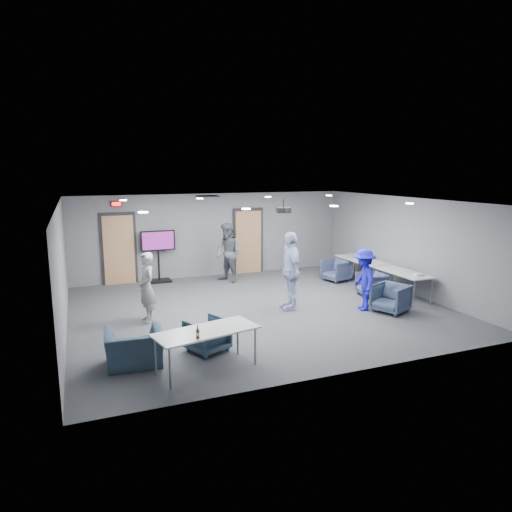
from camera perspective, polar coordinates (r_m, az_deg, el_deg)
name	(u,v)px	position (r m, az deg, el deg)	size (l,w,h in m)	color
floor	(259,309)	(11.58, 0.37, -6.58)	(9.00, 9.00, 0.00)	#393D41
ceiling	(259,201)	(11.09, 0.39, 6.86)	(9.00, 9.00, 0.00)	silver
wall_back	(213,235)	(14.99, -5.35, 2.63)	(9.00, 0.02, 2.70)	slate
wall_front	(349,297)	(7.79, 11.49, -5.10)	(9.00, 0.02, 2.70)	slate
wall_left	(62,271)	(10.48, -23.11, -1.69)	(0.02, 8.00, 2.70)	slate
wall_right	(406,245)	(13.57, 18.30, 1.29)	(0.02, 8.00, 2.70)	slate
door_left	(119,249)	(14.45, -16.77, 0.79)	(1.06, 0.17, 2.24)	black
door_right	(248,242)	(15.37, -0.98, 1.81)	(1.06, 0.17, 2.24)	black
exit_sign	(116,204)	(14.27, -17.06, 6.25)	(0.32, 0.08, 0.16)	black
hvac_diffuser	(208,196)	(13.58, -6.05, 7.45)	(0.60, 0.60, 0.03)	black
downlights	(259,202)	(11.09, 0.39, 6.79)	(6.18, 3.78, 0.02)	white
person_a	(147,287)	(10.71, -13.50, -3.84)	(0.59, 0.39, 1.61)	gray
person_b	(228,253)	(14.11, -3.51, 0.40)	(0.90, 0.70, 1.85)	#545C64
person_c	(290,271)	(11.38, 4.31, -1.84)	(1.15, 0.48, 1.96)	#AEBCE0
person_d	(364,280)	(11.61, 13.31, -2.88)	(1.00, 0.57, 1.55)	#1C1BB3
chair_right_a	(336,271)	(14.54, 9.99, -1.81)	(0.71, 0.73, 0.66)	#3A4365
chair_right_b	(372,284)	(13.04, 14.26, -3.47)	(0.69, 0.71, 0.65)	#3C4568
chair_right_c	(391,298)	(11.69, 16.48, -5.08)	(0.75, 0.77, 0.70)	#36445E
chair_front_a	(207,335)	(8.94, -6.15, -9.78)	(0.69, 0.71, 0.64)	#35495B
chair_front_b	(134,348)	(8.56, -14.98, -11.04)	(1.00, 0.87, 0.65)	#324657
table_right_a	(362,261)	(14.46, 13.16, -0.56)	(0.81, 1.93, 0.73)	#A6A8AB
table_right_b	(403,274)	(12.98, 17.91, -2.10)	(0.73, 1.75, 0.73)	#A6A8AB
table_front_left	(206,333)	(8.01, -6.23, -9.51)	(1.92, 1.13, 0.73)	#A6A8AB
bottle_front	(198,334)	(7.60, -7.30, -9.59)	(0.06, 0.06, 0.23)	#582C0F
bottle_right	(364,255)	(14.61, 13.38, 0.10)	(0.07, 0.07, 0.26)	#582C0F
snack_box	(359,255)	(14.95, 12.76, 0.06)	(0.17, 0.12, 0.04)	#D75135
wrapper	(419,274)	(12.64, 19.71, -2.19)	(0.25, 0.17, 0.06)	silver
tv_stand	(158,253)	(14.41, -12.11, 0.37)	(1.06, 0.50, 1.62)	black
projector	(284,210)	(12.09, 3.47, 5.76)	(0.41, 0.37, 0.36)	black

